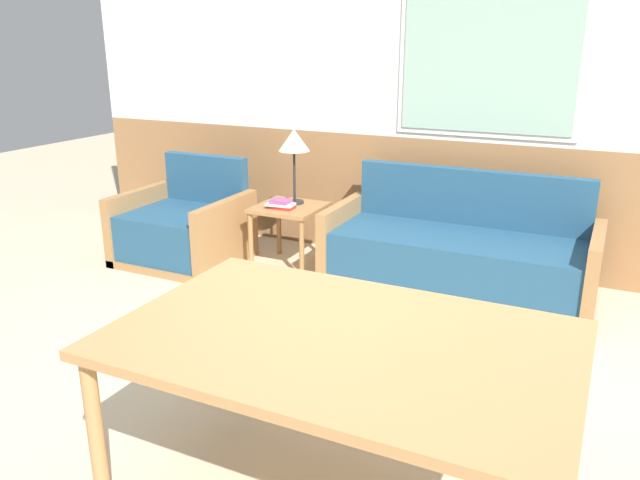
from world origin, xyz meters
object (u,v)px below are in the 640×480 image
Objects in this scene: couch at (457,257)px; dining_table at (342,351)px; side_table at (289,216)px; table_lamp at (294,143)px; armchair at (184,231)px.

dining_table is (0.12, -2.34, 0.40)m from couch.
table_lamp is at bearing 88.80° from side_table.
couch is 1.12× the size of dining_table.
table_lamp is (-1.35, 0.05, 0.73)m from couch.
side_table is 0.87× the size of table_lamp.
table_lamp is 2.82m from dining_table.
couch is at bearing 1.06° from armchair.
table_lamp reaches higher than dining_table.
couch reaches higher than side_table.
dining_table is at bearing -58.36° from table_lamp.
armchair is at bearing -163.21° from side_table.
armchair is 1.18m from table_lamp.
dining_table is at bearing -47.97° from armchair.
armchair is at bearing -172.23° from couch.
armchair is 3.12m from dining_table.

